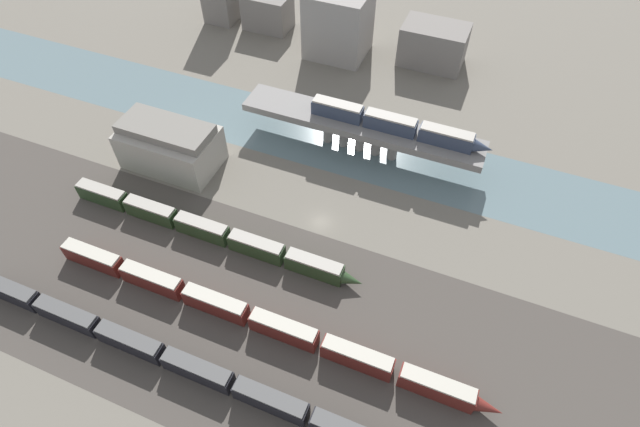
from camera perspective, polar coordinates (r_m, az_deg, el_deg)
The scene contains 12 objects.
ground_plane at distance 99.14m, azimuth 0.08°, elevation -0.98°, with size 400.00×400.00×0.00m, color #666056.
railbed_yard at distance 87.28m, azimuth -5.99°, elevation -12.37°, with size 280.00×42.00×0.01m, color #423D38.
river_water at distance 114.32m, azimuth 4.50°, elevation 7.42°, with size 320.00×19.02×0.01m, color slate.
bridge at distance 110.27m, azimuth 4.69°, elevation 9.79°, with size 53.52×8.45×7.61m.
train_on_bridge at distance 106.86m, azimuth 8.80°, elevation 9.99°, with size 38.79×3.00×3.50m.
train_yard_near at distance 85.47m, azimuth -16.69°, elevation -15.60°, with size 78.88×2.65×3.62m.
train_yard_mid at distance 85.73m, azimuth -7.34°, elevation -11.86°, with size 79.90×2.65×3.87m.
train_yard_far at distance 97.84m, azimuth -12.70°, elevation -1.90°, with size 61.26×2.71×3.79m.
warehouse_building at distance 112.08m, azimuth -16.74°, elevation 7.49°, with size 20.11×12.25×10.39m.
city_block_left at distance 155.24m, azimuth -6.01°, elevation 21.98°, with size 13.17×8.72×9.75m, color slate.
city_block_center at distance 141.05m, azimuth 2.11°, elevation 20.92°, with size 15.78×13.73×17.36m, color gray.
city_block_right at distance 141.49m, azimuth 12.82°, elevation 18.28°, with size 16.73×10.64×10.65m, color slate.
Camera 1 is at (23.43, -58.05, 76.88)m, focal length 28.00 mm.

